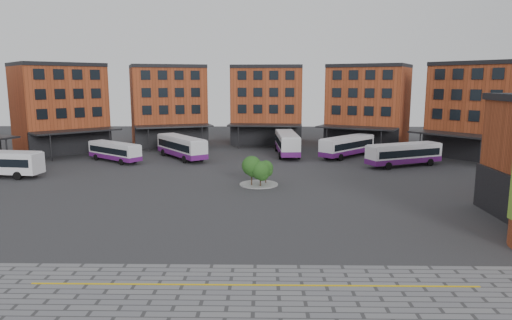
{
  "coord_description": "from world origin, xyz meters",
  "views": [
    {
      "loc": [
        2.51,
        -38.74,
        11.67
      ],
      "look_at": [
        1.79,
        5.49,
        4.0
      ],
      "focal_mm": 32.0,
      "sensor_mm": 36.0,
      "label": 1
    }
  ],
  "objects_px": {
    "bus_c": "(181,147)",
    "bus_d": "(287,143)",
    "bus_e": "(347,146)",
    "bus_f": "(404,154)",
    "bus_b": "(115,151)",
    "tree_island": "(258,170)"
  },
  "relations": [
    {
      "from": "bus_c",
      "to": "bus_d",
      "type": "bearing_deg",
      "value": -22.48
    },
    {
      "from": "bus_e",
      "to": "bus_f",
      "type": "bearing_deg",
      "value": -6.63
    },
    {
      "from": "bus_c",
      "to": "bus_e",
      "type": "height_order",
      "value": "bus_c"
    },
    {
      "from": "bus_d",
      "to": "bus_c",
      "type": "bearing_deg",
      "value": -169.9
    },
    {
      "from": "bus_c",
      "to": "bus_e",
      "type": "xyz_separation_m",
      "value": [
        25.52,
        1.92,
        -0.09
      ]
    },
    {
      "from": "bus_b",
      "to": "bus_c",
      "type": "height_order",
      "value": "bus_c"
    },
    {
      "from": "bus_b",
      "to": "bus_e",
      "type": "height_order",
      "value": "bus_e"
    },
    {
      "from": "tree_island",
      "to": "bus_e",
      "type": "xyz_separation_m",
      "value": [
        13.61,
        20.09,
        -0.07
      ]
    },
    {
      "from": "tree_island",
      "to": "bus_f",
      "type": "xyz_separation_m",
      "value": [
        20.03,
        12.36,
        -0.1
      ]
    },
    {
      "from": "bus_c",
      "to": "bus_f",
      "type": "height_order",
      "value": "bus_c"
    },
    {
      "from": "bus_b",
      "to": "bus_c",
      "type": "relative_size",
      "value": 0.82
    },
    {
      "from": "bus_b",
      "to": "bus_f",
      "type": "xyz_separation_m",
      "value": [
        41.3,
        -3.07,
        0.19
      ]
    },
    {
      "from": "tree_island",
      "to": "bus_c",
      "type": "height_order",
      "value": "tree_island"
    },
    {
      "from": "tree_island",
      "to": "bus_e",
      "type": "relative_size",
      "value": 0.44
    },
    {
      "from": "bus_e",
      "to": "bus_f",
      "type": "distance_m",
      "value": 10.05
    },
    {
      "from": "bus_d",
      "to": "bus_f",
      "type": "xyz_separation_m",
      "value": [
        15.69,
        -9.5,
        -0.21
      ]
    },
    {
      "from": "bus_e",
      "to": "bus_f",
      "type": "height_order",
      "value": "bus_e"
    },
    {
      "from": "bus_b",
      "to": "bus_f",
      "type": "height_order",
      "value": "bus_f"
    },
    {
      "from": "bus_d",
      "to": "bus_f",
      "type": "bearing_deg",
      "value": -33.89
    },
    {
      "from": "bus_c",
      "to": "tree_island",
      "type": "bearing_deg",
      "value": -92.05
    },
    {
      "from": "tree_island",
      "to": "bus_c",
      "type": "distance_m",
      "value": 21.73
    },
    {
      "from": "bus_f",
      "to": "bus_b",
      "type": "bearing_deg",
      "value": -117.85
    }
  ]
}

